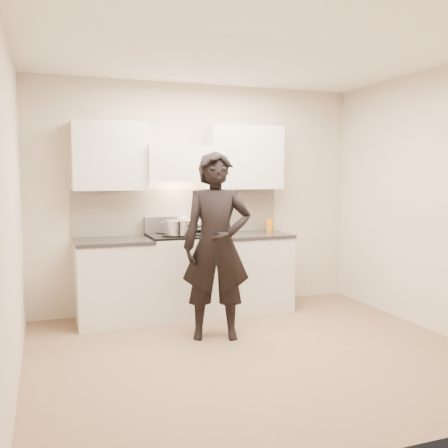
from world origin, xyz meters
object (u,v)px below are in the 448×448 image
Objects in this scene: stove at (183,275)px; person at (217,246)px; wok at (194,223)px; utensil_crock at (215,224)px; counter_right at (249,271)px.

stove is 0.52× the size of person.
wok is 0.24× the size of person.
wok is at bearing 102.83° from person.
utensil_crock is 0.17× the size of person.
person reaches higher than stove.
stove is at bearing 113.92° from person.
stove is 0.76m from utensil_crock.
person reaches higher than counter_right.
utensil_crock reaches higher than stove.
wok is (-0.65, 0.10, 0.59)m from counter_right.
person is (-0.36, -1.12, -0.10)m from utensil_crock.
utensil_crock is (0.30, 0.14, -0.04)m from wok.
person reaches higher than utensil_crock.
wok is at bearing -154.41° from utensil_crock.
utensil_crock is 1.18m from person.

